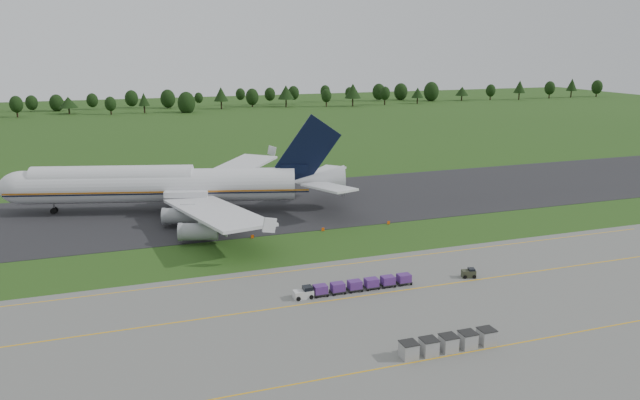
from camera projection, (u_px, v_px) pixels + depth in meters
name	position (u px, v px, depth m)	size (l,w,h in m)	color
ground	(299.00, 248.00, 101.80)	(600.00, 600.00, 0.00)	#224514
apron	(389.00, 338.00, 70.69)	(300.00, 52.00, 0.06)	#63645F
taxiway	(258.00, 206.00, 127.40)	(300.00, 40.00, 0.08)	black
apron_markings	(365.00, 313.00, 77.10)	(300.00, 30.20, 0.01)	#E9A70D
tree_line	(174.00, 98.00, 302.76)	(528.24, 23.65, 11.88)	black
aircraft	(167.00, 185.00, 122.44)	(68.17, 63.96, 19.10)	silver
baggage_train	(353.00, 286.00, 83.60)	(16.88, 1.53, 1.47)	silver
utility_cart	(469.00, 274.00, 88.72)	(2.13, 1.60, 1.04)	#323625
uld_row	(448.00, 343.00, 67.48)	(11.38, 1.78, 1.76)	gray
edge_markers	(323.00, 230.00, 110.78)	(26.19, 0.30, 0.60)	#E44C07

